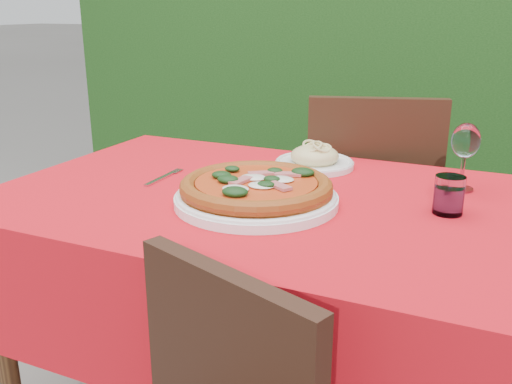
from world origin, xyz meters
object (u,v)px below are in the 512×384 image
at_px(pizza_plate, 256,191).
at_px(chair_far, 369,210).
at_px(wine_glass, 466,144).
at_px(fork, 160,179).
at_px(pasta_plate, 315,159).
at_px(water_glass, 449,197).

bearing_deg(pizza_plate, chair_far, 80.60).
bearing_deg(pizza_plate, wine_glass, 36.26).
distance_m(chair_far, pizza_plate, 0.73).
relative_size(wine_glass, fork, 0.94).
distance_m(chair_far, fork, 0.77).
distance_m(pasta_plate, fork, 0.44).
bearing_deg(fork, water_glass, 2.97).
xyz_separation_m(pasta_plate, water_glass, (0.39, -0.24, 0.02)).
height_order(pasta_plate, fork, pasta_plate).
relative_size(chair_far, pasta_plate, 4.16).
relative_size(pasta_plate, wine_glass, 1.32).
height_order(water_glass, wine_glass, wine_glass).
height_order(wine_glass, fork, wine_glass).
bearing_deg(fork, pizza_plate, -13.66).
bearing_deg(pizza_plate, pasta_plate, 87.01).
xyz_separation_m(pizza_plate, fork, (-0.31, 0.07, -0.03)).
height_order(pizza_plate, water_glass, water_glass).
distance_m(pizza_plate, wine_glass, 0.52).
xyz_separation_m(chair_far, wine_glass, (0.31, -0.37, 0.34)).
xyz_separation_m(water_glass, fork, (-0.72, -0.05, -0.04)).
relative_size(pizza_plate, water_glass, 4.64).
relative_size(water_glass, wine_glass, 0.51).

